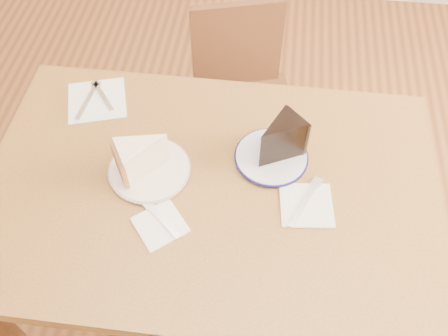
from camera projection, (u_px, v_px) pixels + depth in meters
ground at (214, 297)px, 1.91m from camera, size 4.00×4.00×0.00m
table at (210, 206)px, 1.39m from camera, size 1.20×0.80×0.75m
chair_far at (242, 103)px, 1.90m from camera, size 0.49×0.49×0.80m
plate_cream at (150, 170)px, 1.33m from camera, size 0.21×0.21×0.01m
plate_navy at (271, 157)px, 1.36m from camera, size 0.19×0.19×0.01m
carrot_cake at (145, 156)px, 1.29m from camera, size 0.16×0.15×0.09m
chocolate_cake at (277, 143)px, 1.31m from camera, size 0.15×0.15×0.11m
napkin_cream at (160, 225)px, 1.24m from camera, size 0.16×0.16×0.00m
napkin_navy at (306, 205)px, 1.27m from camera, size 0.15×0.15×0.00m
napkin_spare at (97, 100)px, 1.49m from camera, size 0.21×0.21×0.00m
fork_cream at (161, 219)px, 1.24m from camera, size 0.11×0.10×0.00m
knife_navy at (305, 202)px, 1.27m from camera, size 0.08×0.16×0.00m
fork_spare at (103, 96)px, 1.50m from camera, size 0.10×0.12×0.00m
knife_spare at (88, 100)px, 1.49m from camera, size 0.03×0.16×0.00m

